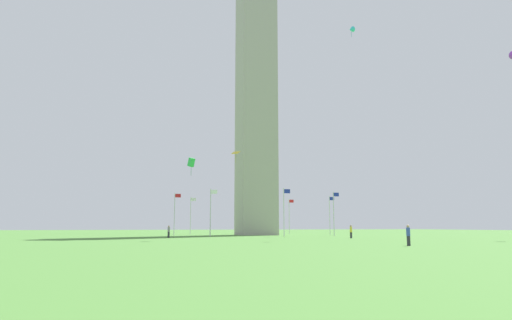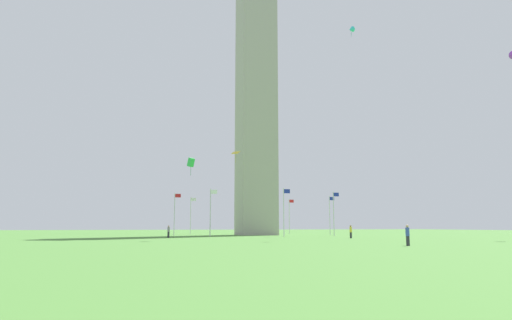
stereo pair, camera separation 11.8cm
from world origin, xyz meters
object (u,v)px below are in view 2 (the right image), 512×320
(flagpole_sw, at_px, (211,210))
(person_gray_shirt, at_px, (169,232))
(obelisk_monument, at_px, (256,77))
(flagpole_e, at_px, (237,215))
(flagpole_w, at_px, (284,210))
(flagpole_s, at_px, (175,212))
(person_yellow_shirt, at_px, (351,232))
(flagpole_se, at_px, (191,214))
(flagpole_ne, at_px, (290,215))
(flagpole_n, at_px, (330,213))
(kite_yellow_diamond, at_px, (236,153))
(person_blue_shirt, at_px, (408,235))
(flagpole_nw, at_px, (334,211))
(kite_cyan_delta, at_px, (351,29))
(kite_green_box, at_px, (191,162))

(flagpole_sw, xyz_separation_m, person_gray_shirt, (-6.86, -4.44, -3.24))
(flagpole_sw, bearing_deg, obelisk_monument, 45.17)
(obelisk_monument, xyz_separation_m, flagpole_e, (0.06, 15.01, -26.19))
(flagpole_w, bearing_deg, person_gray_shirt, -179.84)
(flagpole_s, distance_m, person_yellow_shirt, 32.65)
(person_yellow_shirt, bearing_deg, flagpole_se, 30.27)
(obelisk_monument, xyz_separation_m, flagpole_ne, (10.67, 10.61, -26.19))
(flagpole_n, bearing_deg, kite_yellow_diamond, -163.70)
(person_blue_shirt, height_order, kite_yellow_diamond, kite_yellow_diamond)
(flagpole_s, relative_size, flagpole_w, 1.00)
(flagpole_w, bearing_deg, obelisk_monument, 90.24)
(flagpole_sw, bearing_deg, person_gray_shirt, -147.06)
(obelisk_monument, bearing_deg, flagpole_ne, 44.83)
(flagpole_s, distance_m, flagpole_nw, 27.73)
(flagpole_ne, bearing_deg, flagpole_s, -157.50)
(kite_yellow_diamond, relative_size, kite_cyan_delta, 1.29)
(kite_yellow_diamond, bearing_deg, flagpole_n, 16.30)
(flagpole_s, xyz_separation_m, kite_cyan_delta, (21.89, -25.11, 25.80))
(person_yellow_shirt, bearing_deg, flagpole_n, -14.85)
(person_blue_shirt, bearing_deg, person_gray_shirt, 13.06)
(person_gray_shirt, xyz_separation_m, kite_cyan_delta, (24.35, -10.06, 29.05))
(flagpole_sw, xyz_separation_m, person_yellow_shirt, (16.64, -14.15, -3.21))
(flagpole_sw, distance_m, flagpole_w, 11.49)
(flagpole_n, height_order, kite_cyan_delta, kite_cyan_delta)
(flagpole_sw, height_order, person_yellow_shirt, flagpole_sw)
(flagpole_s, bearing_deg, flagpole_nw, -22.50)
(person_blue_shirt, bearing_deg, obelisk_monument, -15.01)
(flagpole_e, distance_m, flagpole_s, 21.22)
(kite_green_box, bearing_deg, kite_cyan_delta, 4.78)
(flagpole_n, height_order, flagpole_sw, same)
(flagpole_se, xyz_separation_m, flagpole_nw, (21.22, -21.22, 0.00))
(flagpole_s, bearing_deg, person_yellow_shirt, -49.66)
(obelisk_monument, bearing_deg, kite_green_box, -120.86)
(obelisk_monument, relative_size, flagpole_w, 8.15)
(obelisk_monument, relative_size, kite_green_box, 27.93)
(person_yellow_shirt, xyz_separation_m, kite_green_box, (-22.25, -2.28, 8.29))
(flagpole_s, bearing_deg, flagpole_ne, 22.50)
(person_blue_shirt, bearing_deg, flagpole_w, -15.64)
(flagpole_e, bearing_deg, person_gray_shirt, -120.16)
(person_yellow_shirt, bearing_deg, flagpole_w, 36.79)
(flagpole_e, xyz_separation_m, person_gray_shirt, (-17.47, -30.06, -3.24))
(kite_yellow_diamond, bearing_deg, flagpole_w, -58.57)
(flagpole_s, relative_size, kite_yellow_diamond, 3.44)
(flagpole_n, xyz_separation_m, flagpole_nw, (-4.40, -10.61, 0.00))
(flagpole_e, height_order, flagpole_se, same)
(obelisk_monument, distance_m, flagpole_ne, 30.21)
(flagpole_nw, distance_m, kite_yellow_diamond, 19.54)
(flagpole_e, xyz_separation_m, kite_cyan_delta, (6.88, -40.12, 25.80))
(flagpole_s, relative_size, kite_green_box, 3.43)
(person_gray_shirt, xyz_separation_m, kite_yellow_diamond, (11.97, 9.06, 13.28))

